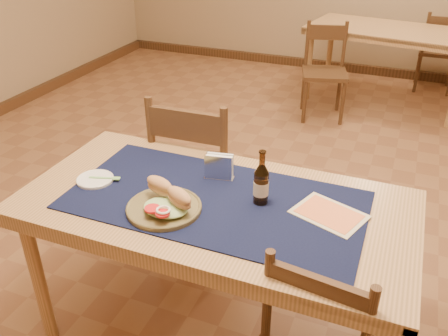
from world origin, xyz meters
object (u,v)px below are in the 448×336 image
at_px(main_table, 215,217).
at_px(sandwich_plate, 166,204).
at_px(beer_bottle, 261,184).
at_px(napkin_holder, 219,167).
at_px(back_table, 391,37).
at_px(chair_main_far, 200,173).

bearing_deg(main_table, sandwich_plate, -135.43).
bearing_deg(beer_bottle, napkin_holder, 153.02).
xyz_separation_m(main_table, beer_bottle, (0.18, 0.05, 0.17)).
xyz_separation_m(back_table, beer_bottle, (-0.25, -3.33, 0.17)).
distance_m(back_table, napkin_holder, 3.25).
height_order(chair_main_far, beer_bottle, chair_main_far).
distance_m(chair_main_far, sandwich_plate, 0.77).
height_order(chair_main_far, sandwich_plate, chair_main_far).
bearing_deg(napkin_holder, sandwich_plate, -107.56).
xyz_separation_m(main_table, napkin_holder, (-0.05, 0.17, 0.14)).
bearing_deg(napkin_holder, main_table, -73.45).
bearing_deg(sandwich_plate, back_table, 80.75).
xyz_separation_m(main_table, back_table, (0.43, 3.38, 0.00)).
distance_m(chair_main_far, napkin_holder, 0.55).
bearing_deg(back_table, main_table, -97.19).
bearing_deg(beer_bottle, back_table, 85.73).
xyz_separation_m(back_table, chair_main_far, (-0.75, -2.83, -0.15)).
bearing_deg(napkin_holder, back_table, 81.58).
bearing_deg(back_table, napkin_holder, -98.42).
distance_m(sandwich_plate, napkin_holder, 0.33).
bearing_deg(sandwich_plate, main_table, 44.57).
xyz_separation_m(chair_main_far, beer_bottle, (0.50, -0.50, 0.33)).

